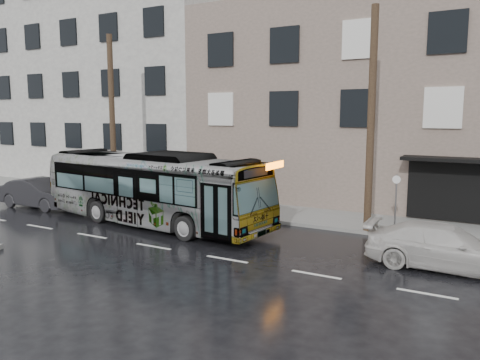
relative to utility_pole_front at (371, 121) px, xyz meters
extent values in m
plane|color=black|center=(-6.50, -3.30, -4.65)|extent=(120.00, 120.00, 0.00)
cube|color=gray|center=(-6.50, 1.60, -4.58)|extent=(90.00, 3.60, 0.15)
cube|color=gray|center=(-1.50, 9.40, 0.85)|extent=(20.00, 12.00, 11.00)
cube|color=beige|center=(-24.50, 10.90, 3.35)|extent=(26.00, 15.00, 16.00)
cylinder|color=#483724|center=(0.00, 0.00, 0.00)|extent=(0.30, 0.30, 9.00)
cylinder|color=#483724|center=(-14.00, 0.00, 0.00)|extent=(0.30, 0.30, 9.00)
cylinder|color=slate|center=(1.10, 0.00, -3.30)|extent=(0.06, 0.06, 2.40)
imported|color=#B2B2B2|center=(-8.85, -2.98, -3.02)|extent=(11.97, 4.12, 3.27)
imported|color=beige|center=(3.26, -3.23, -3.94)|extent=(4.93, 2.10, 1.42)
imported|color=black|center=(-16.57, -2.91, -3.88)|extent=(4.73, 1.71, 1.55)
camera|label=1|loc=(4.58, -19.06, 0.24)|focal=35.00mm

